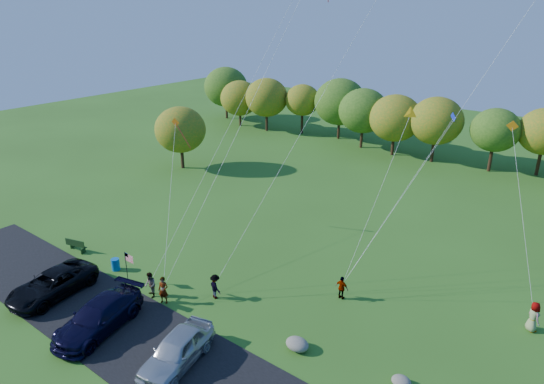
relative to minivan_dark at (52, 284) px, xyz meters
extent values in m
plane|color=#2F5C1A|center=(9.33, 4.56, -0.85)|extent=(140.00, 140.00, 0.00)
cube|color=black|center=(9.33, 0.56, -0.82)|extent=(44.00, 6.00, 0.06)
cylinder|color=#382114|center=(-26.31, 43.33, 0.54)|extent=(0.36, 0.36, 2.79)
ellipsoid|color=#336F1B|center=(-26.31, 43.33, 3.79)|extent=(5.71, 5.71, 5.14)
cylinder|color=#382114|center=(-20.55, 41.52, 0.57)|extent=(0.36, 0.36, 2.86)
ellipsoid|color=#336F1B|center=(-20.55, 41.52, 3.57)|extent=(4.83, 4.83, 4.35)
cylinder|color=#382114|center=(-15.37, 44.48, 0.38)|extent=(0.36, 0.36, 2.47)
ellipsoid|color=#336F1B|center=(-15.37, 44.48, 3.24)|extent=(5.01, 5.01, 4.51)
cylinder|color=#382114|center=(-10.28, 43.49, 0.30)|extent=(0.36, 0.36, 2.30)
ellipsoid|color=#336F1B|center=(-10.28, 43.49, 3.55)|extent=(6.48, 6.48, 5.83)
cylinder|color=#382114|center=(-5.46, 41.01, 0.35)|extent=(0.36, 0.36, 2.40)
ellipsoid|color=#295516|center=(-5.46, 41.01, 3.84)|extent=(7.04, 7.04, 6.33)
cylinder|color=#382114|center=(-0.94, 40.59, 0.48)|extent=(0.36, 0.36, 2.67)
ellipsoid|color=#336F1B|center=(-0.94, 40.59, 3.82)|extent=(6.19, 6.19, 5.57)
cylinder|color=#382114|center=(4.93, 42.97, 0.57)|extent=(0.36, 0.36, 2.85)
ellipsoid|color=#295516|center=(4.93, 42.97, 4.04)|extent=(6.29, 6.29, 5.66)
cylinder|color=#382114|center=(9.16, 42.69, 0.25)|extent=(0.36, 0.36, 2.20)
ellipsoid|color=#295516|center=(9.16, 42.69, 3.28)|extent=(5.95, 5.95, 5.36)
cylinder|color=#382114|center=(14.38, 43.12, 0.53)|extent=(0.36, 0.36, 2.77)
ellipsoid|color=#295516|center=(14.38, 43.12, 3.78)|extent=(5.74, 5.74, 5.17)
cylinder|color=#382114|center=(18.70, 44.38, 0.32)|extent=(0.36, 0.36, 2.35)
ellipsoid|color=#295516|center=(18.70, 44.38, 3.43)|extent=(5.93, 5.93, 5.34)
cylinder|color=#382114|center=(-12.67, 22.56, 0.45)|extent=(0.36, 0.36, 2.60)
ellipsoid|color=#336F1B|center=(-12.67, 22.56, 3.57)|extent=(5.60, 5.60, 5.04)
imported|color=black|center=(0.00, 0.00, 0.00)|extent=(3.40, 6.03, 1.59)
imported|color=black|center=(5.38, -0.22, 0.06)|extent=(3.66, 6.27, 1.71)
imported|color=#B4B7BF|center=(11.03, 0.59, 0.05)|extent=(3.11, 5.31, 1.70)
imported|color=#4C4C59|center=(6.15, 3.83, 0.04)|extent=(0.77, 0.66, 1.78)
imported|color=#4C4C59|center=(4.98, 3.76, 0.00)|extent=(1.02, 0.94, 1.70)
imported|color=#4C4C59|center=(8.31, 6.19, -0.03)|extent=(1.19, 0.89, 1.64)
imported|color=#4C4C59|center=(14.66, 11.00, -0.07)|extent=(0.94, 0.43, 1.57)
imported|color=#4C4C59|center=(24.83, 14.90, 0.06)|extent=(1.04, 1.05, 1.83)
cube|color=black|center=(-4.29, 4.32, -0.45)|extent=(1.68, 0.59, 0.06)
cube|color=black|center=(-4.29, 4.15, -0.17)|extent=(1.66, 0.54, 0.52)
cube|color=black|center=(-5.00, 4.32, -0.65)|extent=(0.19, 0.43, 0.40)
cube|color=black|center=(-3.57, 4.32, -0.65)|extent=(0.19, 0.43, 0.40)
cylinder|color=#0B5CB1|center=(0.40, 4.38, -0.43)|extent=(0.57, 0.57, 0.85)
cylinder|color=black|center=(2.46, 3.86, 0.30)|extent=(0.05, 0.05, 2.32)
cube|color=red|center=(2.88, 3.86, 1.14)|extent=(0.83, 0.56, 0.02)
cube|color=navy|center=(2.63, 3.87, 1.30)|extent=(0.33, 0.02, 0.26)
ellipsoid|color=gray|center=(15.22, 5.35, -0.52)|extent=(1.32, 1.04, 0.66)
ellipsoid|color=slate|center=(20.77, 6.28, -0.60)|extent=(0.98, 0.82, 0.51)
cone|color=#C7970D|center=(15.82, 16.25, 10.26)|extent=(0.98, 0.72, 0.86)
cube|color=orange|center=(21.09, 19.19, 9.69)|extent=(0.69, 0.17, 0.69)
cube|color=orange|center=(-1.38, 12.26, 7.96)|extent=(0.72, 0.20, 0.72)
cube|color=#172AE8|center=(17.60, 18.96, 9.79)|extent=(0.50, 0.49, 0.65)
camera|label=1|loc=(27.20, -12.26, 16.67)|focal=32.00mm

